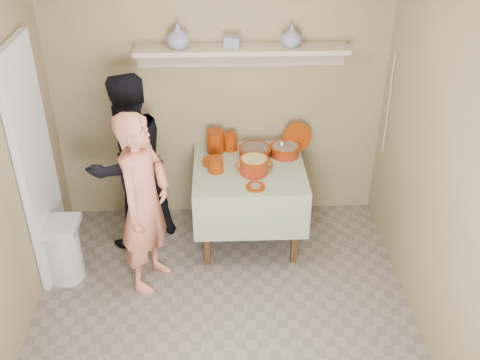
{
  "coord_description": "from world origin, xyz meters",
  "views": [
    {
      "loc": [
        0.01,
        -2.95,
        3.23
      ],
      "look_at": [
        0.15,
        0.75,
        0.95
      ],
      "focal_mm": 42.0,
      "sensor_mm": 36.0,
      "label": 1
    }
  ],
  "objects_px": {
    "person_cook": "(144,203)",
    "person_helper": "(129,163)",
    "serving_table": "(249,178)",
    "cazuela_rice": "(254,164)",
    "trash_bin": "(63,250)"
  },
  "relations": [
    {
      "from": "serving_table",
      "to": "person_cook",
      "type": "bearing_deg",
      "value": -146.28
    },
    {
      "from": "person_cook",
      "to": "cazuela_rice",
      "type": "xyz_separation_m",
      "value": [
        0.89,
        0.45,
        0.07
      ]
    },
    {
      "from": "person_cook",
      "to": "person_helper",
      "type": "relative_size",
      "value": 0.96
    },
    {
      "from": "person_cook",
      "to": "trash_bin",
      "type": "height_order",
      "value": "person_cook"
    },
    {
      "from": "person_cook",
      "to": "person_helper",
      "type": "height_order",
      "value": "person_helper"
    },
    {
      "from": "cazuela_rice",
      "to": "trash_bin",
      "type": "xyz_separation_m",
      "value": [
        -1.61,
        -0.39,
        -0.56
      ]
    },
    {
      "from": "person_helper",
      "to": "cazuela_rice",
      "type": "bearing_deg",
      "value": 130.5
    },
    {
      "from": "serving_table",
      "to": "cazuela_rice",
      "type": "bearing_deg",
      "value": -72.48
    },
    {
      "from": "person_helper",
      "to": "serving_table",
      "type": "height_order",
      "value": "person_helper"
    },
    {
      "from": "person_cook",
      "to": "trash_bin",
      "type": "relative_size",
      "value": 2.77
    },
    {
      "from": "person_helper",
      "to": "serving_table",
      "type": "distance_m",
      "value": 1.06
    },
    {
      "from": "person_cook",
      "to": "trash_bin",
      "type": "bearing_deg",
      "value": 108.18
    },
    {
      "from": "person_cook",
      "to": "serving_table",
      "type": "bearing_deg",
      "value": -33.44
    },
    {
      "from": "person_cook",
      "to": "cazuela_rice",
      "type": "bearing_deg",
      "value": -40.09
    },
    {
      "from": "serving_table",
      "to": "person_helper",
      "type": "bearing_deg",
      "value": 179.09
    }
  ]
}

